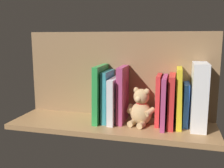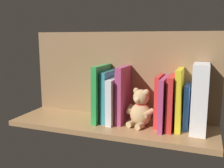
# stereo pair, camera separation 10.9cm
# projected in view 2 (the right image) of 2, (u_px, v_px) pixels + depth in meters

# --- Properties ---
(ground_plane) EXTENTS (0.89, 0.28, 0.02)m
(ground_plane) POSITION_uv_depth(u_px,v_px,m) (112.00, 125.00, 1.12)
(ground_plane) COLOR #A87A4C
(shelf_back_panel) EXTENTS (0.89, 0.02, 0.40)m
(shelf_back_panel) POSITION_uv_depth(u_px,v_px,m) (121.00, 75.00, 1.19)
(shelf_back_panel) COLOR #936D48
(shelf_back_panel) RESTS_ON ground_plane
(dictionary_thick_white) EXTENTS (0.06, 0.16, 0.27)m
(dictionary_thick_white) POSITION_uv_depth(u_px,v_px,m) (200.00, 98.00, 1.00)
(dictionary_thick_white) COLOR white
(dictionary_thick_white) RESTS_ON ground_plane
(book_0) EXTENTS (0.02, 0.11, 0.18)m
(book_0) POSITION_uv_depth(u_px,v_px,m) (187.00, 106.00, 1.04)
(book_0) COLOR blue
(book_0) RESTS_ON ground_plane
(book_1) EXTENTS (0.03, 0.15, 0.25)m
(book_1) POSITION_uv_depth(u_px,v_px,m) (180.00, 99.00, 1.03)
(book_1) COLOR yellow
(book_1) RESTS_ON ground_plane
(book_2) EXTENTS (0.03, 0.16, 0.22)m
(book_2) POSITION_uv_depth(u_px,v_px,m) (172.00, 102.00, 1.04)
(book_2) COLOR red
(book_2) RESTS_ON ground_plane
(book_3) EXTENTS (0.02, 0.18, 0.21)m
(book_3) POSITION_uv_depth(u_px,v_px,m) (164.00, 103.00, 1.04)
(book_3) COLOR #B23F72
(book_3) RESTS_ON ground_plane
(book_4) EXTENTS (0.02, 0.13, 0.21)m
(book_4) POSITION_uv_depth(u_px,v_px,m) (159.00, 101.00, 1.07)
(book_4) COLOR red
(book_4) RESTS_ON ground_plane
(teddy_bear) EXTENTS (0.12, 0.12, 0.16)m
(teddy_bear) POSITION_uv_depth(u_px,v_px,m) (140.00, 109.00, 1.07)
(teddy_bear) COLOR tan
(teddy_bear) RESTS_ON ground_plane
(book_5) EXTENTS (0.03, 0.15, 0.25)m
(book_5) POSITION_uv_depth(u_px,v_px,m) (123.00, 94.00, 1.11)
(book_5) COLOR #B23F72
(book_5) RESTS_ON ground_plane
(book_6) EXTENTS (0.03, 0.17, 0.20)m
(book_6) POSITION_uv_depth(u_px,v_px,m) (115.00, 100.00, 1.12)
(book_6) COLOR silver
(book_6) RESTS_ON ground_plane
(book_7) EXTENTS (0.02, 0.15, 0.23)m
(book_7) POSITION_uv_depth(u_px,v_px,m) (109.00, 96.00, 1.14)
(book_7) COLOR teal
(book_7) RESTS_ON ground_plane
(book_8) EXTENTS (0.03, 0.17, 0.25)m
(book_8) POSITION_uv_depth(u_px,v_px,m) (101.00, 93.00, 1.14)
(book_8) COLOR green
(book_8) RESTS_ON ground_plane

